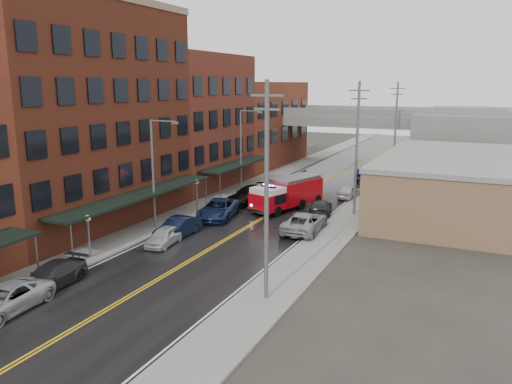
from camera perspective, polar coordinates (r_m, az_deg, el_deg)
The scene contains 31 objects.
road at distance 44.07m, azimuth 0.41°, elevation -3.21°, with size 11.00×160.00×0.02m, color black.
sidewalk_left at distance 47.43m, azimuth -7.66°, elevation -2.11°, with size 3.00×160.00×0.15m, color slate.
sidewalk_right at distance 41.69m, azimuth 9.61°, elevation -4.20°, with size 3.00×160.00×0.15m, color slate.
curb_left at distance 46.59m, azimuth -5.94°, elevation -2.33°, with size 0.30×160.00×0.15m, color gray.
curb_right at distance 42.13m, azimuth 7.44°, elevation -3.95°, with size 0.30×160.00×0.15m, color gray.
brick_building_b at distance 44.29m, azimuth -19.58°, elevation 7.99°, with size 9.00×20.00×18.00m, color #4E1F14.
brick_building_c at distance 58.20m, azimuth -7.34°, elevation 7.97°, with size 9.00×15.00×15.00m, color maroon.
brick_building_far at distance 73.69m, azimuth -0.02°, elevation 7.79°, with size 9.00×20.00×12.00m, color brown.
tan_building at distance 49.58m, azimuth 22.57°, elevation 0.55°, with size 14.00×22.00×5.00m, color brown.
right_far_block at distance 79.07m, azimuth 25.13°, elevation 5.49°, with size 18.00×30.00×8.00m, color slate.
awning_1 at distance 41.32m, azimuth -13.19°, elevation -0.33°, with size 2.60×18.00×3.09m.
awning_2 at distance 55.88m, azimuth -2.14°, elevation 3.22°, with size 2.60×13.00×3.09m.
globe_lamp_1 at distance 35.66m, azimuth -18.64°, elevation -3.78°, with size 0.44×0.44×3.12m.
globe_lamp_2 at distance 46.46m, azimuth -6.80°, elevation 0.44°, with size 0.44×0.44×3.12m.
street_lamp_1 at distance 41.13m, azimuth -11.44°, elevation 2.81°, with size 2.64×0.22×9.00m.
street_lamp_2 at distance 54.71m, azimuth -1.51°, elevation 5.36°, with size 2.64×0.22×9.00m.
utility_pole_0 at distance 26.41m, azimuth 1.21°, elevation 0.31°, with size 1.80×0.24×12.00m.
utility_pole_1 at distance 45.22m, azimuth 11.45°, elevation 5.09°, with size 1.80×0.24×12.00m.
utility_pole_2 at distance 64.75m, azimuth 15.65°, elevation 6.99°, with size 1.80×0.24×12.00m.
overpass at distance 73.05m, azimuth 10.93°, elevation 7.52°, with size 40.00×10.00×7.50m.
fire_truck at distance 47.56m, azimuth 3.54°, elevation -0.08°, with size 5.10×8.54×2.97m.
parked_car_left_2 at distance 29.77m, azimuth -26.71°, elevation -10.91°, with size 2.40×5.20×1.45m, color #A7AAAF.
parked_car_left_3 at distance 32.09m, azimuth -22.38°, elevation -8.88°, with size 1.98×4.88×1.42m, color #242326.
parked_car_left_4 at distance 37.88m, azimuth -10.45°, elevation -4.98°, with size 1.59×3.96×1.35m, color beige.
parked_car_left_5 at distance 39.61m, azimuth -8.93°, elevation -4.02°, with size 1.62×4.63×1.53m, color black.
parked_car_left_6 at distance 44.66m, azimuth -4.33°, elevation -1.95°, with size 2.75×5.97×1.66m, color #132247.
parked_car_left_7 at distance 50.21m, azimuth -0.73°, elevation -0.30°, with size 2.35×5.77×1.67m, color black.
parked_car_right_0 at distance 40.52m, azimuth 5.57°, elevation -3.46°, with size 2.73×5.93×1.65m, color gray.
parked_car_right_1 at distance 46.11m, azimuth 7.36°, elevation -1.72°, with size 1.95×4.81×1.39m, color black.
parked_car_right_2 at distance 53.18m, azimuth 10.62°, elevation 0.05°, with size 1.65×4.10×1.40m, color #BCBCBC.
parked_car_right_3 at distance 63.17m, azimuth 12.72°, elevation 2.01°, with size 1.76×5.05×1.66m, color black.
Camera 1 is at (17.53, -8.68, 11.79)m, focal length 35.00 mm.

